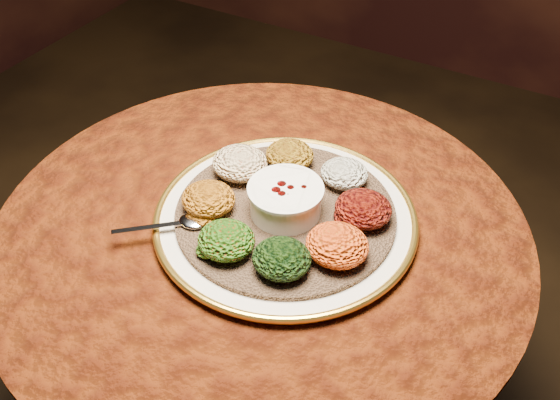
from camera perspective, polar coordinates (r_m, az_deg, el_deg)
The scene contains 13 objects.
table at distance 1.25m, azimuth -1.62°, elevation -8.08°, with size 0.96×0.96×0.73m.
platter at distance 1.11m, azimuth 0.49°, elevation -1.65°, with size 0.51×0.51×0.02m.
injera at distance 1.10m, azimuth 0.50°, elevation -1.24°, with size 0.39×0.39×0.01m, color brown.
stew_bowl at distance 1.08m, azimuth 0.51°, elevation 0.20°, with size 0.13×0.13×0.06m.
spoon at distance 1.08m, azimuth -8.67°, elevation -2.03°, with size 0.13×0.11×0.01m.
portion_ayib at distance 1.15m, azimuth 5.90°, elevation 2.44°, with size 0.09×0.08×0.04m, color beige.
portion_kitfo at distance 1.08m, azimuth 7.63°, elevation -0.80°, with size 0.10×0.09×0.05m, color black.
portion_tikil at distance 1.01m, azimuth 5.25°, elevation -4.12°, with size 0.10×0.10×0.05m, color #CA6E10.
portion_gomen at distance 0.99m, azimuth 0.15°, elevation -5.38°, with size 0.10×0.09×0.05m, color black.
portion_mixveg at distance 1.02m, azimuth -4.93°, elevation -3.68°, with size 0.10×0.09×0.05m, color #9F220A.
portion_kik at distance 1.10m, azimuth -6.56°, elevation 0.10°, with size 0.10×0.09×0.05m, color #B56310.
portion_timatim at distance 1.17m, azimuth -3.68°, elevation 3.38°, with size 0.11×0.10×0.05m, color maroon.
portion_shiro at distance 1.19m, azimuth 0.89°, elevation 4.15°, with size 0.09×0.09×0.04m, color #8A6210.
Camera 1 is at (0.43, -0.69, 1.51)m, focal length 40.00 mm.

